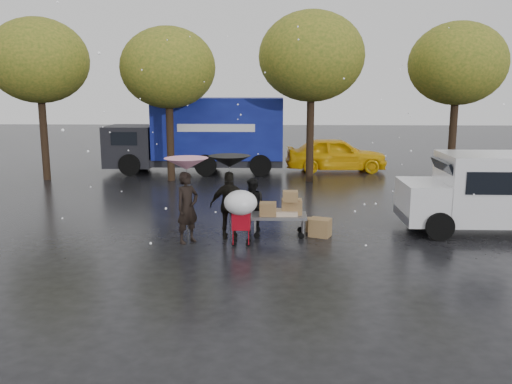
{
  "coord_description": "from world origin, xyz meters",
  "views": [
    {
      "loc": [
        1.0,
        -13.13,
        4.02
      ],
      "look_at": [
        0.51,
        1.0,
        1.26
      ],
      "focal_mm": 38.0,
      "sensor_mm": 36.0,
      "label": 1
    }
  ],
  "objects_px": {
    "person_pink": "(187,208)",
    "white_van": "(497,191)",
    "yellow_taxi": "(336,154)",
    "vendor_cart": "(282,210)",
    "person_black": "(230,205)",
    "shopping_cart": "(241,206)",
    "blue_truck": "(201,135)"
  },
  "relations": [
    {
      "from": "person_pink",
      "to": "person_black",
      "type": "height_order",
      "value": "person_pink"
    },
    {
      "from": "person_pink",
      "to": "vendor_cart",
      "type": "relative_size",
      "value": 1.23
    },
    {
      "from": "shopping_cart",
      "to": "yellow_taxi",
      "type": "distance_m",
      "value": 13.27
    },
    {
      "from": "person_black",
      "to": "blue_truck",
      "type": "xyz_separation_m",
      "value": [
        -2.29,
        11.47,
        0.85
      ]
    },
    {
      "from": "white_van",
      "to": "blue_truck",
      "type": "xyz_separation_m",
      "value": [
        -9.67,
        10.47,
        0.6
      ]
    },
    {
      "from": "blue_truck",
      "to": "shopping_cart",
      "type": "bearing_deg",
      "value": -77.85
    },
    {
      "from": "white_van",
      "to": "yellow_taxi",
      "type": "distance_m",
      "value": 11.47
    },
    {
      "from": "person_black",
      "to": "vendor_cart",
      "type": "relative_size",
      "value": 1.2
    },
    {
      "from": "person_black",
      "to": "shopping_cart",
      "type": "height_order",
      "value": "person_black"
    },
    {
      "from": "vendor_cart",
      "to": "blue_truck",
      "type": "bearing_deg",
      "value": 108.32
    },
    {
      "from": "person_pink",
      "to": "shopping_cart",
      "type": "height_order",
      "value": "person_pink"
    },
    {
      "from": "vendor_cart",
      "to": "white_van",
      "type": "xyz_separation_m",
      "value": [
        5.99,
        0.65,
        0.43
      ]
    },
    {
      "from": "person_black",
      "to": "yellow_taxi",
      "type": "xyz_separation_m",
      "value": [
        4.13,
        12.0,
        -0.09
      ]
    },
    {
      "from": "person_black",
      "to": "shopping_cart",
      "type": "distance_m",
      "value": 0.8
    },
    {
      "from": "white_van",
      "to": "person_black",
      "type": "bearing_deg",
      "value": -172.26
    },
    {
      "from": "person_pink",
      "to": "yellow_taxi",
      "type": "distance_m",
      "value": 13.44
    },
    {
      "from": "shopping_cart",
      "to": "yellow_taxi",
      "type": "xyz_separation_m",
      "value": [
        3.8,
        12.71,
        -0.24
      ]
    },
    {
      "from": "vendor_cart",
      "to": "yellow_taxi",
      "type": "height_order",
      "value": "yellow_taxi"
    },
    {
      "from": "blue_truck",
      "to": "yellow_taxi",
      "type": "distance_m",
      "value": 6.51
    },
    {
      "from": "person_pink",
      "to": "person_black",
      "type": "bearing_deg",
      "value": -28.71
    },
    {
      "from": "person_black",
      "to": "shopping_cart",
      "type": "relative_size",
      "value": 1.24
    },
    {
      "from": "vendor_cart",
      "to": "person_pink",
      "type": "bearing_deg",
      "value": -163.21
    },
    {
      "from": "white_van",
      "to": "yellow_taxi",
      "type": "relative_size",
      "value": 1.02
    },
    {
      "from": "blue_truck",
      "to": "person_black",
      "type": "bearing_deg",
      "value": -78.71
    },
    {
      "from": "shopping_cart",
      "to": "white_van",
      "type": "height_order",
      "value": "white_van"
    },
    {
      "from": "person_black",
      "to": "white_van",
      "type": "xyz_separation_m",
      "value": [
        7.38,
        1.0,
        0.25
      ]
    },
    {
      "from": "blue_truck",
      "to": "yellow_taxi",
      "type": "xyz_separation_m",
      "value": [
        6.42,
        0.53,
        -0.94
      ]
    },
    {
      "from": "shopping_cart",
      "to": "blue_truck",
      "type": "xyz_separation_m",
      "value": [
        -2.62,
        12.19,
        0.69
      ]
    },
    {
      "from": "person_pink",
      "to": "white_van",
      "type": "distance_m",
      "value": 8.57
    },
    {
      "from": "vendor_cart",
      "to": "yellow_taxi",
      "type": "bearing_deg",
      "value": 76.76
    },
    {
      "from": "white_van",
      "to": "blue_truck",
      "type": "height_order",
      "value": "blue_truck"
    },
    {
      "from": "person_pink",
      "to": "white_van",
      "type": "xyz_separation_m",
      "value": [
        8.45,
        1.39,
        0.23
      ]
    }
  ]
}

